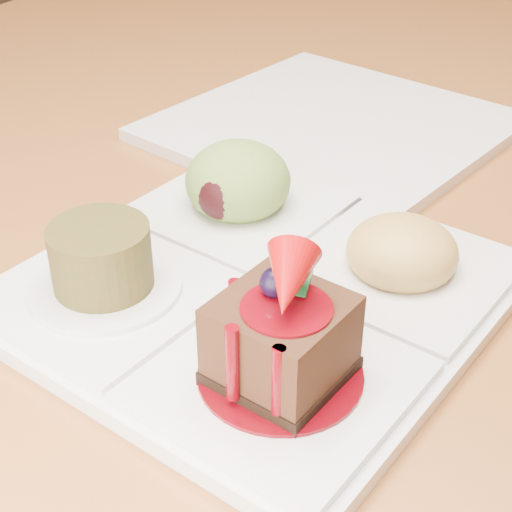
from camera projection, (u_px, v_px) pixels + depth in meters
The scene contains 3 objects.
dining_table at pixel (266, 144), 0.90m from camera, with size 1.00×1.80×0.75m.
sampler_plate at pixel (258, 267), 0.53m from camera, with size 0.33×0.33×0.11m.
second_plate at pixel (332, 127), 0.76m from camera, with size 0.29×0.29×0.01m, color silver.
Camera 1 is at (0.39, -0.73, 1.07)m, focal length 55.00 mm.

